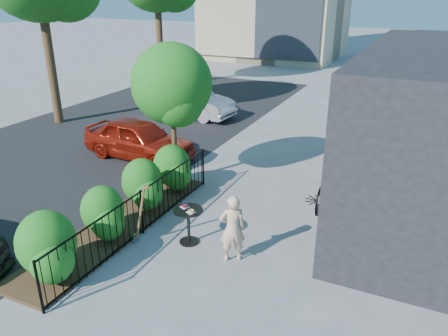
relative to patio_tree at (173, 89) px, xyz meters
The scene contains 11 objects.
ground 4.50m from the patio_tree, 50.96° to the right, with size 120.00×120.00×0.00m, color gray.
fence 3.61m from the patio_tree, 75.06° to the right, with size 0.05×6.05×1.10m.
planting_bed 3.88m from the patio_tree, 89.26° to the right, with size 1.30×6.00×0.08m, color #382616.
shrubs 3.37m from the patio_tree, 87.08° to the right, with size 1.10×5.60×1.24m.
patio_tree is the anchor object (origin of this frame).
street 5.51m from the patio_tree, behind, with size 9.00×30.00×0.01m, color black.
cafe_table 3.92m from the patio_tree, 54.35° to the right, with size 0.66×0.66×0.88m.
woman 4.62m from the patio_tree, 43.01° to the right, with size 0.54×0.35×1.48m, color #E0B591.
shovel 3.92m from the patio_tree, 72.82° to the right, with size 0.50×0.20×1.50m.
car_red 3.29m from the patio_tree, 150.25° to the left, with size 1.55×3.86×1.32m, color maroon.
car_silver 7.50m from the patio_tree, 116.80° to the left, with size 1.45×4.17×1.37m, color #A4A4A9.
Camera 1 is at (3.96, -7.16, 5.29)m, focal length 35.00 mm.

